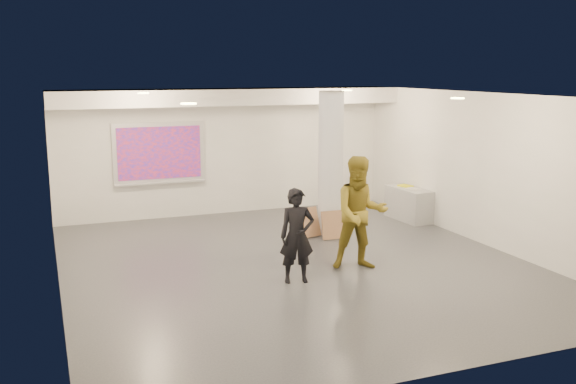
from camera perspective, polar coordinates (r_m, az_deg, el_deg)
name	(u,v)px	position (r m, az deg, el deg)	size (l,w,h in m)	color
floor	(296,264)	(11.56, 0.72, -6.45)	(8.00, 9.00, 0.01)	#35383C
ceiling	(296,95)	(11.04, 0.76, 8.58)	(8.00, 9.00, 0.01)	white
wall_back	(226,151)	(15.43, -5.53, 3.61)	(8.00, 0.01, 3.00)	silver
wall_front	(448,248)	(7.33, 14.05, -4.88)	(8.00, 0.01, 3.00)	silver
wall_left	(54,199)	(10.42, -20.12, -0.55)	(0.01, 9.00, 3.00)	silver
wall_right	(484,169)	(13.21, 17.06, 1.95)	(0.01, 9.00, 3.00)	silver
soffit_band	(232,97)	(14.79, -5.04, 8.44)	(8.00, 1.10, 0.36)	silver
downlight_nw	(143,93)	(12.89, -12.74, 8.57)	(0.22, 0.22, 0.02)	#F3EE85
downlight_ne	(347,90)	(14.23, 5.27, 8.99)	(0.22, 0.22, 0.02)	#F3EE85
downlight_sw	(188,104)	(8.96, -8.84, 7.77)	(0.22, 0.22, 0.02)	#F3EE85
downlight_se	(458,98)	(10.80, 14.84, 8.06)	(0.22, 0.22, 0.02)	#F3EE85
column	(331,163)	(13.43, 3.81, 2.55)	(0.52, 0.52, 3.00)	silver
projection_screen	(159,154)	(15.03, -11.37, 3.36)	(2.10, 0.13, 1.42)	silver
credenza	(409,204)	(15.07, 10.70, -1.06)	(0.53, 1.27, 0.74)	#929497
papers_stack	(413,189)	(14.91, 11.08, 0.29)	(0.23, 0.29, 0.02)	silver
postit_pad	(405,186)	(15.20, 10.40, 0.54)	(0.23, 0.31, 0.03)	yellow
cardboard_back	(334,225)	(13.23, 4.13, -2.93)	(0.54, 0.05, 0.59)	#946B49
cardboard_front	(307,223)	(13.33, 1.74, -2.74)	(0.56, 0.06, 0.62)	#946B49
woman	(297,236)	(10.44, 0.80, -3.91)	(0.57, 0.37, 1.56)	black
man	(360,213)	(11.16, 6.45, -1.89)	(0.96, 0.75, 1.98)	olive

